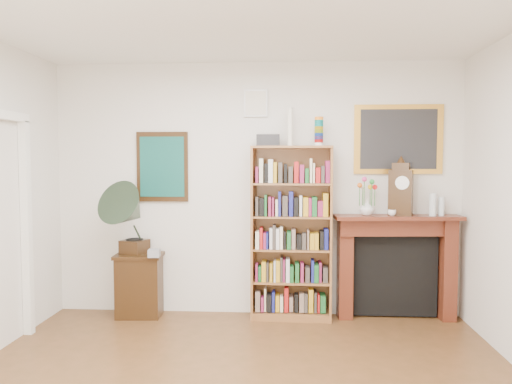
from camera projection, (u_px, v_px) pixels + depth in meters
The scene contains 14 objects.
room at pixel (230, 213), 3.07m from camera, with size 4.51×5.01×2.81m.
teal_poster at pixel (162, 167), 5.59m from camera, with size 0.58×0.04×0.78m.
small_picture at pixel (256, 103), 5.48m from camera, with size 0.26×0.04×0.30m.
gilt_painting at pixel (398, 139), 5.40m from camera, with size 0.95×0.04×0.75m.
bookshelf at pixel (292, 223), 5.38m from camera, with size 0.87×0.33×2.16m.
side_cabinet at pixel (139, 285), 5.50m from camera, with size 0.51×0.37×0.69m, color black.
fireplace at pixel (396, 258), 5.41m from camera, with size 1.36×0.41×1.13m.
gramophone at pixel (130, 213), 5.34m from camera, with size 0.67×0.74×0.82m.
cd_stack at pixel (154, 253), 5.31m from camera, with size 0.12×0.12×0.08m, color #B5B6C2.
mantel_clock at pixel (401, 190), 5.30m from camera, with size 0.27×0.21×0.56m.
flower_vase at pixel (367, 208), 5.33m from camera, with size 0.15×0.15×0.16m, color silver.
teacup at pixel (392, 213), 5.27m from camera, with size 0.09×0.09×0.07m, color white.
bottle_left at pixel (433, 205), 5.27m from camera, with size 0.07×0.07×0.24m, color silver.
bottle_right at pixel (441, 206), 5.30m from camera, with size 0.06×0.06×0.20m, color silver.
Camera 1 is at (0.35, -3.04, 1.72)m, focal length 35.00 mm.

